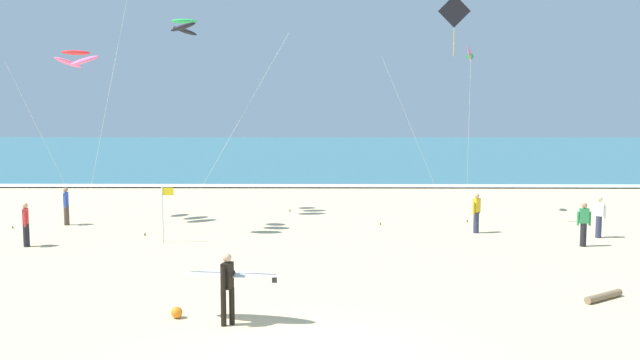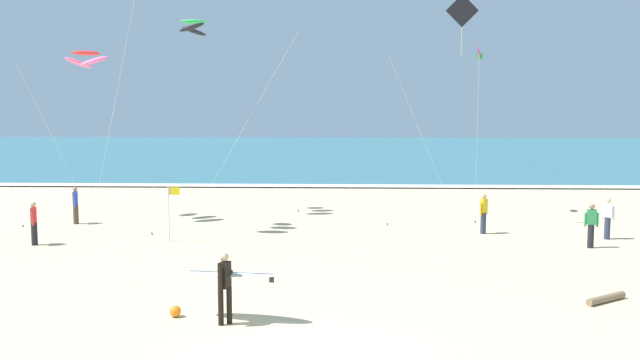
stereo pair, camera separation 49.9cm
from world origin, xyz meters
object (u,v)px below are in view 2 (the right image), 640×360
Objects in this scene: surfer_lead at (228,278)px; kite_diamond_charcoal_far at (460,18)px; bystander_red_top at (34,223)px; beach_ball at (175,311)px; kite_arc_emerald_mid at (193,27)px; bystander_white_top at (608,218)px; bystander_yellow_top at (483,213)px; kite_delta_rose_near at (479,54)px; bystander_green_top at (591,225)px; lifeguard_flag at (170,208)px; bystander_blue_top at (76,205)px; driftwood_log at (606,298)px; kite_arc_scarlet_low at (86,59)px.

kite_diamond_charcoal_far reaches higher than surfer_lead.
beach_ball is (7.15, -8.38, -0.67)m from bystander_red_top.
kite_diamond_charcoal_far is (11.53, -2.88, 0.04)m from kite_arc_emerald_mid.
bystander_white_top is 4.56m from bystander_yellow_top.
bystander_green_top is (2.67, -7.75, -6.49)m from kite_delta_rose_near.
lifeguard_flag reaches higher than bystander_red_top.
lifeguard_flag is at bearing -36.57° from bystander_blue_top.
driftwood_log is (13.66, -14.21, -8.42)m from kite_arc_emerald_mid.
kite_arc_emerald_mid is 19.30m from bystander_white_top.
bystander_blue_top is at bearing 148.39° from driftwood_log.
bystander_yellow_top is (-3.29, 2.60, 0.00)m from bystander_green_top.
bystander_white_top is 5.68× the size of beach_ball.
lifeguard_flag is at bearing 9.47° from bystander_red_top.
beach_ball is at bearing -146.01° from bystander_green_top.
kite_diamond_charcoal_far is (7.36, 13.34, 7.50)m from surfer_lead.
kite_diamond_charcoal_far is at bearing 152.56° from bystander_white_top.
surfer_lead is 8.94× the size of beach_ball.
kite_arc_emerald_mid is 21.43m from driftwood_log.
kite_diamond_charcoal_far is 33.93× the size of beach_ball.
bystander_yellow_top is 12.06m from lifeguard_flag.
kite_delta_rose_near reaches higher than driftwood_log.
lifeguard_flag is (-16.34, -1.09, 0.45)m from bystander_white_top.
bystander_blue_top reaches higher than beach_ball.
kite_delta_rose_near is at bearing 24.83° from bystander_red_top.
kite_arc_scarlet_low is at bearing 134.93° from lifeguard_flag.
kite_arc_emerald_mid is 15.26m from bystander_yellow_top.
bystander_green_top and bystander_red_top have the same top height.
lifeguard_flag is at bearing -176.19° from bystander_white_top.
kite_diamond_charcoal_far is 5.97× the size of bystander_yellow_top.
bystander_yellow_top is at bearing -9.08° from kite_arc_scarlet_low.
bystander_white_top is 21.20m from bystander_red_top.
bystander_blue_top is 1.12× the size of driftwood_log.
driftwood_log is at bearing 8.78° from beach_ball.
bystander_red_top is 1.00× the size of bystander_yellow_top.
kite_arc_scarlet_low is (-8.40, 14.22, 5.93)m from surfer_lead.
bystander_red_top is (-15.86, -4.61, -7.74)m from kite_diamond_charcoal_far.
bystander_red_top is 19.22m from driftwood_log.
beach_ball is at bearing -75.50° from lifeguard_flag.
bystander_white_top is at bearing -9.74° from kite_arc_scarlet_low.
bystander_white_top reaches higher than beach_ball.
bystander_blue_top is 1.00× the size of bystander_white_top.
driftwood_log is (-1.95, -6.95, -0.71)m from bystander_green_top.
kite_diamond_charcoal_far is 15.87m from kite_arc_scarlet_low.
bystander_red_top is (-8.50, 8.73, -0.24)m from surfer_lead.
kite_arc_emerald_mid is 5.57× the size of bystander_yellow_top.
kite_arc_emerald_mid is 0.93× the size of kite_diamond_charcoal_far.
kite_diamond_charcoal_far is at bearing 61.11° from surfer_lead.
bystander_blue_top and bystander_white_top have the same top height.
kite_arc_emerald_mid is 9.88m from lifeguard_flag.
bystander_yellow_top is (16.56, -2.65, -6.17)m from kite_arc_scarlet_low.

